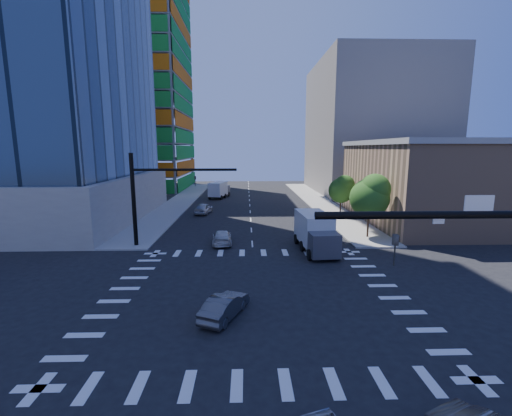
{
  "coord_description": "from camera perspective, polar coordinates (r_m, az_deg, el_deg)",
  "views": [
    {
      "loc": [
        -0.57,
        -21.56,
        9.54
      ],
      "look_at": [
        0.27,
        8.0,
        4.4
      ],
      "focal_mm": 24.0,
      "sensor_mm": 36.0,
      "label": 1
    }
  ],
  "objects": [
    {
      "name": "signal_mast_nw",
      "position": [
        34.61,
        -17.44,
        2.7
      ],
      "size": [
        10.2,
        0.4,
        9.0
      ],
      "color": "black",
      "rests_on": "sidewalk_nw"
    },
    {
      "name": "sidewalk_ne",
      "position": [
        63.64,
        10.25,
        1.15
      ],
      "size": [
        5.0,
        60.0,
        0.15
      ],
      "primitive_type": "cube",
      "color": "gray",
      "rests_on": "ground"
    },
    {
      "name": "construction_building",
      "position": [
        88.98,
        -20.31,
        19.03
      ],
      "size": [
        25.16,
        34.5,
        70.6
      ],
      "color": "gray",
      "rests_on": "ground"
    },
    {
      "name": "tree_south",
      "position": [
        38.15,
        18.65,
        2.04
      ],
      "size": [
        4.16,
        4.16,
        6.82
      ],
      "color": "#382316",
      "rests_on": "sidewalk_ne"
    },
    {
      "name": "car_sb_cross",
      "position": [
        20.42,
        -5.24,
        -15.94
      ],
      "size": [
        2.9,
        4.25,
        1.33
      ],
      "primitive_type": "imported",
      "rotation": [
        0.0,
        0.0,
        2.73
      ],
      "color": "#434347",
      "rests_on": "ground"
    },
    {
      "name": "bg_building_ne",
      "position": [
        81.49,
        18.61,
        12.5
      ],
      "size": [
        24.0,
        30.0,
        28.0
      ],
      "primitive_type": "cube",
      "color": "slate",
      "rests_on": "ground"
    },
    {
      "name": "car_sb_mid",
      "position": [
        51.24,
        -8.71,
        -0.07
      ],
      "size": [
        2.69,
        4.98,
        1.61
      ],
      "primitive_type": "imported",
      "rotation": [
        0.0,
        0.0,
        2.97
      ],
      "color": "#B3B5BC",
      "rests_on": "ground"
    },
    {
      "name": "box_truck_near",
      "position": [
        32.5,
        10.02,
        -4.55
      ],
      "size": [
        3.29,
        6.8,
        3.47
      ],
      "rotation": [
        0.0,
        0.0,
        0.07
      ],
      "color": "black",
      "rests_on": "ground"
    },
    {
      "name": "ground",
      "position": [
        23.58,
        -0.1,
        -14.0
      ],
      "size": [
        160.0,
        160.0,
        0.0
      ],
      "primitive_type": "plane",
      "color": "black",
      "rests_on": "ground"
    },
    {
      "name": "commercial_building",
      "position": [
        50.68,
        28.75,
        3.87
      ],
      "size": [
        20.5,
        22.5,
        10.6
      ],
      "color": "tan",
      "rests_on": "ground"
    },
    {
      "name": "sidewalk_nw",
      "position": [
        63.41,
        -12.45,
        1.05
      ],
      "size": [
        5.0,
        60.0,
        0.15
      ],
      "primitive_type": "cube",
      "color": "gray",
      "rests_on": "ground"
    },
    {
      "name": "car_sb_near",
      "position": [
        35.02,
        -5.68,
        -4.84
      ],
      "size": [
        2.2,
        4.79,
        1.36
      ],
      "primitive_type": "imported",
      "rotation": [
        0.0,
        0.0,
        3.21
      ],
      "color": "#BABABA",
      "rests_on": "ground"
    },
    {
      "name": "box_truck_far",
      "position": [
        67.41,
        -6.07,
        2.87
      ],
      "size": [
        4.0,
        6.48,
        3.16
      ],
      "rotation": [
        0.0,
        0.0,
        2.89
      ],
      "color": "black",
      "rests_on": "ground"
    },
    {
      "name": "tree_north",
      "position": [
        49.65,
        14.18,
        3.14
      ],
      "size": [
        3.54,
        3.52,
        5.78
      ],
      "color": "#382316",
      "rests_on": "sidewalk_ne"
    },
    {
      "name": "road_markings",
      "position": [
        23.58,
        -0.1,
        -13.99
      ],
      "size": [
        20.0,
        20.0,
        0.01
      ],
      "primitive_type": "cube",
      "color": "silver",
      "rests_on": "ground"
    },
    {
      "name": "car_nb_far",
      "position": [
        38.77,
        10.45,
        -3.48
      ],
      "size": [
        2.46,
        5.11,
        1.4
      ],
      "primitive_type": "imported",
      "rotation": [
        0.0,
        0.0,
        -0.03
      ],
      "color": "black",
      "rests_on": "ground"
    }
  ]
}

